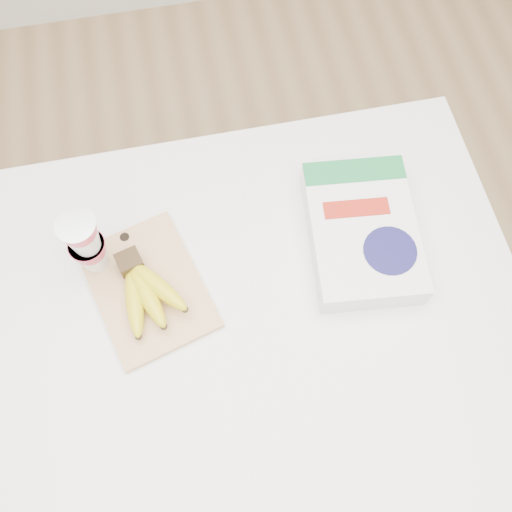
{
  "coord_description": "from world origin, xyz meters",
  "views": [
    {
      "loc": [
        0.04,
        -0.36,
        2.09
      ],
      "look_at": [
        0.14,
        0.1,
        1.04
      ],
      "focal_mm": 40.0,
      "sensor_mm": 36.0,
      "label": 1
    }
  ],
  "objects_px": {
    "cereal_box": "(362,232)",
    "cutting_board": "(148,288)",
    "bananas": "(145,290)",
    "yogurt_stack": "(86,243)",
    "table": "(215,378)"
  },
  "relations": [
    {
      "from": "cutting_board",
      "to": "yogurt_stack",
      "type": "relative_size",
      "value": 1.64
    },
    {
      "from": "table",
      "to": "cereal_box",
      "type": "xyz_separation_m",
      "value": [
        0.36,
        0.12,
        0.53
      ]
    },
    {
      "from": "cutting_board",
      "to": "bananas",
      "type": "relative_size",
      "value": 1.5
    },
    {
      "from": "table",
      "to": "bananas",
      "type": "relative_size",
      "value": 7.02
    },
    {
      "from": "yogurt_stack",
      "to": "cereal_box",
      "type": "bearing_deg",
      "value": -5.01
    },
    {
      "from": "yogurt_stack",
      "to": "bananas",
      "type": "bearing_deg",
      "value": -44.87
    },
    {
      "from": "table",
      "to": "cutting_board",
      "type": "relative_size",
      "value": 4.69
    },
    {
      "from": "yogurt_stack",
      "to": "cereal_box",
      "type": "distance_m",
      "value": 0.55
    },
    {
      "from": "cereal_box",
      "to": "yogurt_stack",
      "type": "bearing_deg",
      "value": -179.17
    },
    {
      "from": "table",
      "to": "yogurt_stack",
      "type": "distance_m",
      "value": 0.66
    },
    {
      "from": "cutting_board",
      "to": "yogurt_stack",
      "type": "height_order",
      "value": "yogurt_stack"
    },
    {
      "from": "cutting_board",
      "to": "bananas",
      "type": "height_order",
      "value": "bananas"
    },
    {
      "from": "yogurt_stack",
      "to": "table",
      "type": "bearing_deg",
      "value": -42.37
    },
    {
      "from": "table",
      "to": "cutting_board",
      "type": "height_order",
      "value": "cutting_board"
    },
    {
      "from": "cereal_box",
      "to": "cutting_board",
      "type": "bearing_deg",
      "value": -171.08
    }
  ]
}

